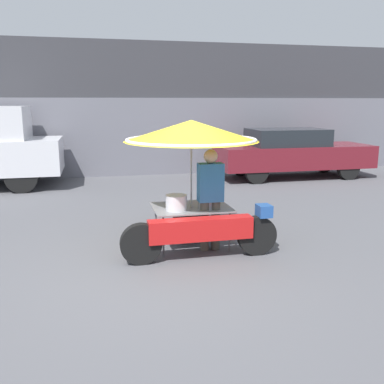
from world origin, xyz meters
The scene contains 5 objects.
ground_plane centered at (0.00, 0.00, 0.00)m, with size 36.00×36.00×0.00m, color #56565B.
shopfront_building centered at (0.00, 8.84, 2.04)m, with size 28.00×2.06×4.10m.
vendor_motorcycle_cart centered at (0.56, 0.76, 1.58)m, with size 2.35×2.07×2.01m.
vendor_person centered at (0.80, 0.58, 0.88)m, with size 0.38×0.22×1.58m.
parked_car centered at (4.96, 6.35, 0.78)m, with size 4.70×1.66×1.49m.
Camera 1 is at (-0.91, -5.59, 2.28)m, focal length 40.00 mm.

